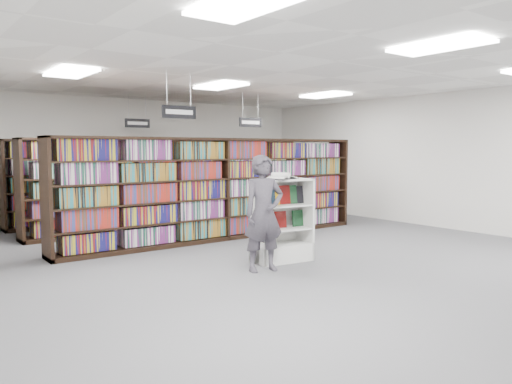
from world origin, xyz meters
TOP-DOWN VIEW (x-y plane):
  - floor at (0.00, 0.00)m, footprint 12.00×12.00m
  - ceiling at (0.00, 0.00)m, footprint 10.00×12.00m
  - wall_back at (0.00, 6.00)m, footprint 10.00×0.10m
  - wall_right at (5.00, 0.00)m, footprint 0.10×12.00m
  - bookshelf_row_near at (0.00, 2.00)m, footprint 7.00×0.60m
  - bookshelf_row_mid at (0.00, 4.00)m, footprint 7.00×0.60m
  - bookshelf_row_far at (0.00, 5.70)m, footprint 7.00×0.60m
  - aisle_sign_left at (-1.50, 1.00)m, footprint 0.65×0.02m
  - aisle_sign_right at (1.50, 3.00)m, footprint 0.65×0.02m
  - aisle_sign_center at (-0.50, 5.00)m, footprint 0.65×0.02m
  - troffer_front_left at (-3.00, -3.00)m, footprint 0.60×1.20m
  - troffer_front_center at (0.00, -3.00)m, footprint 0.60×1.20m
  - troffer_back_left at (-3.00, 2.00)m, footprint 0.60×1.20m
  - troffer_back_center at (0.00, 2.00)m, footprint 0.60×1.20m
  - troffer_back_right at (3.00, 2.00)m, footprint 0.60×1.20m
  - endcap_display at (-0.33, -0.33)m, footprint 1.04×0.61m
  - open_book at (-0.39, -0.40)m, footprint 0.69×0.56m
  - shopper at (-0.98, -0.70)m, footprint 0.73×0.55m

SIDE VIEW (x-z plane):
  - floor at x=0.00m, z-range 0.00..0.00m
  - endcap_display at x=-0.33m, z-range -0.22..1.17m
  - shopper at x=-0.98m, z-range 0.00..1.79m
  - bookshelf_row_near at x=0.00m, z-range 0.00..2.10m
  - bookshelf_row_mid at x=0.00m, z-range 0.00..2.10m
  - bookshelf_row_far at x=0.00m, z-range 0.00..2.10m
  - open_book at x=-0.39m, z-range 1.35..1.48m
  - wall_back at x=0.00m, z-range 0.00..3.20m
  - wall_right at x=5.00m, z-range 0.00..3.20m
  - aisle_sign_left at x=-1.50m, z-range 2.13..2.93m
  - aisle_sign_right at x=1.50m, z-range 2.13..2.93m
  - aisle_sign_center at x=-0.50m, z-range 2.13..2.93m
  - troffer_front_left at x=-3.00m, z-range 3.14..3.18m
  - troffer_front_center at x=0.00m, z-range 3.14..3.18m
  - troffer_back_left at x=-3.00m, z-range 3.14..3.18m
  - troffer_back_center at x=0.00m, z-range 3.14..3.18m
  - troffer_back_right at x=3.00m, z-range 3.14..3.18m
  - ceiling at x=0.00m, z-range 3.15..3.25m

